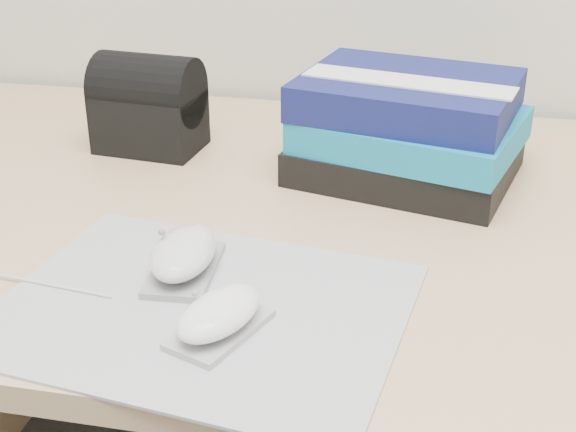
% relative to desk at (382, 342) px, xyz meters
% --- Properties ---
extents(desk, '(1.60, 0.80, 0.73)m').
position_rel_desk_xyz_m(desk, '(0.00, 0.00, 0.00)').
color(desk, tan).
rests_on(desk, ground).
extents(mousepad, '(0.43, 0.35, 0.00)m').
position_rel_desk_xyz_m(mousepad, '(-0.16, -0.32, 0.24)').
color(mousepad, gray).
rests_on(mousepad, desk).
extents(mouse_rear, '(0.07, 0.12, 0.05)m').
position_rel_desk_xyz_m(mouse_rear, '(-0.19, -0.26, 0.26)').
color(mouse_rear, gray).
rests_on(mouse_rear, mousepad).
extents(mouse_front, '(0.09, 0.12, 0.04)m').
position_rel_desk_xyz_m(mouse_front, '(-0.13, -0.36, 0.26)').
color(mouse_front, '#A4A4A7').
rests_on(mouse_front, mousepad).
extents(usb_cable, '(0.23, 0.03, 0.00)m').
position_rel_desk_xyz_m(usb_cable, '(-0.36, -0.30, 0.24)').
color(usb_cable, silver).
rests_on(usb_cable, mousepad).
extents(book_stack, '(0.32, 0.28, 0.14)m').
position_rel_desk_xyz_m(book_stack, '(0.01, 0.06, 0.30)').
color(book_stack, black).
rests_on(book_stack, desk).
extents(pouch, '(0.15, 0.11, 0.14)m').
position_rel_desk_xyz_m(pouch, '(-0.36, 0.08, 0.30)').
color(pouch, black).
rests_on(pouch, desk).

